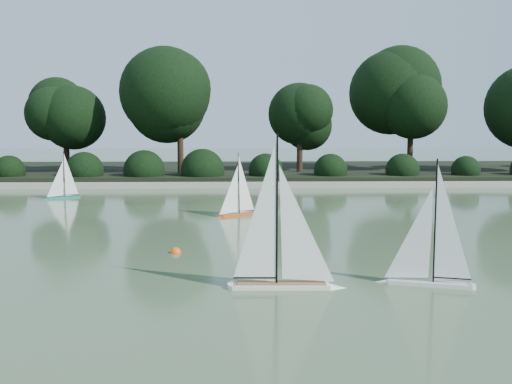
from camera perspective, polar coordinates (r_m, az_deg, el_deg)
ground at (r=8.25m, az=5.66°, el=-6.34°), size 80.00×80.00×0.00m
pond_coping at (r=17.10m, az=1.87°, el=0.73°), size 40.00×0.35×0.18m
far_bank at (r=21.07m, az=1.21°, el=2.01°), size 40.00×8.00×0.30m
tree_line at (r=19.56m, az=5.11°, el=8.93°), size 26.31×3.93×4.39m
shrub_hedge at (r=17.96m, az=1.70°, el=2.17°), size 29.10×1.10×1.10m
sailboat_white_a at (r=6.95m, az=16.25°, el=-6.96°), size 1.14×0.48×1.57m
sailboat_white_b at (r=6.56m, az=3.45°, el=-7.13°), size 1.37×0.26×1.87m
sailboat_orange at (r=11.73m, az=-2.13°, el=-1.37°), size 0.92×0.65×1.38m
sailboat_teal at (r=15.40m, az=-18.96°, el=0.13°), size 0.89×0.53×1.28m
race_buoy at (r=8.47m, az=-8.04°, el=-6.04°), size 0.16×0.16×0.16m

